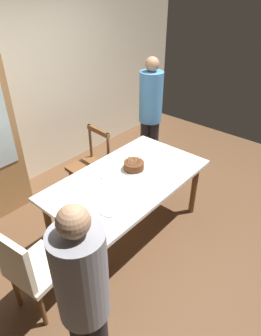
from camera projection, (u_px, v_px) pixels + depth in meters
The scene contains 13 objects.
ground at pixel (128, 230), 3.59m from camera, with size 6.40×6.40×0.00m, color brown.
back_wall at pixel (20, 91), 3.89m from camera, with size 6.40×0.10×2.60m, color beige.
dining_table at pixel (127, 184), 3.22m from camera, with size 1.77×1.00×0.76m.
birthday_cake at pixel (134, 166), 3.28m from camera, with size 0.28×0.28×0.16m.
plate_near_celebrant at pixel (111, 209), 2.74m from camera, with size 0.22×0.22×0.01m, color silver.
plate_far_side at pixel (107, 173), 3.24m from camera, with size 0.22×0.22×0.01m, color silver.
fork_near_celebrant at pixel (100, 219), 2.63m from camera, with size 0.18×0.02×0.01m, color silver.
fork_far_side at pixel (95, 180), 3.14m from camera, with size 0.18×0.02×0.01m, color silver.
fork_near_guest at pixel (165, 171), 3.28m from camera, with size 0.18×0.02×0.01m, color silver.
chair_spindle_back at pixel (90, 167), 3.90m from camera, with size 0.47×0.47×0.95m.
chair_upholstered at pixel (29, 268), 2.47m from camera, with size 0.49×0.49×0.95m.
person_celebrant at pixel (84, 296), 1.82m from camera, with size 0.32×0.32×1.63m.
person_guest at pixel (150, 111), 4.17m from camera, with size 0.32×0.32×1.70m.
Camera 1 is at (-1.96, -1.72, 2.57)m, focal length 31.99 mm.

